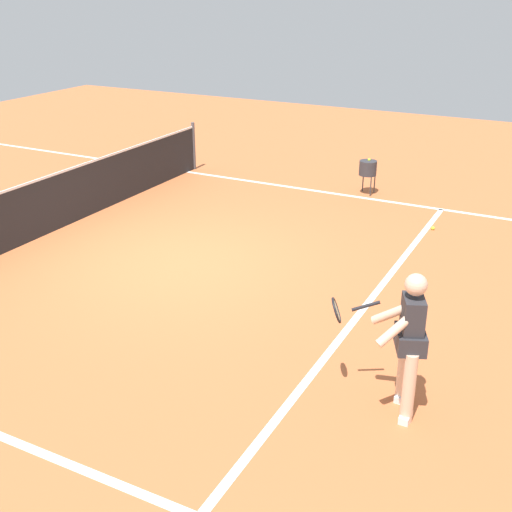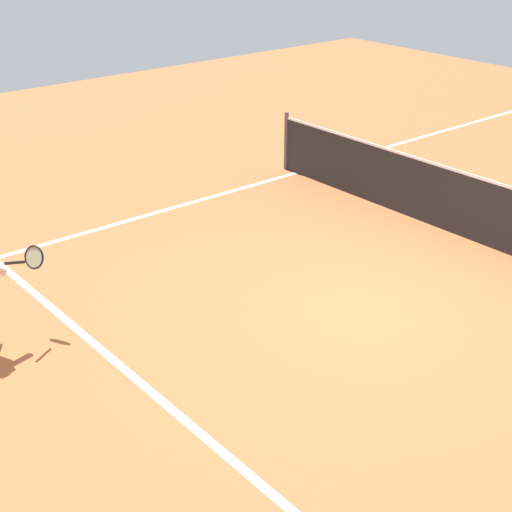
% 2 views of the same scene
% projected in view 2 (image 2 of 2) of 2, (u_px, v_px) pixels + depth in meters
% --- Properties ---
extents(ground_plane, '(27.91, 27.91, 0.00)m').
position_uv_depth(ground_plane, '(373.00, 308.00, 9.78)').
color(ground_plane, '#C66638').
extents(service_line_marking, '(8.89, 0.10, 0.01)m').
position_uv_depth(service_line_marking, '(164.00, 403.00, 7.97)').
color(service_line_marking, white).
rests_on(service_line_marking, ground).
extents(sideline_left_marking, '(0.10, 19.47, 0.01)m').
position_uv_depth(sideline_left_marking, '(176.00, 207.00, 12.88)').
color(sideline_left_marking, white).
rests_on(sideline_left_marking, ground).
extents(court_net, '(9.57, 0.08, 1.10)m').
position_uv_depth(court_net, '(504.00, 218.00, 11.11)').
color(court_net, '#4C4C51').
rests_on(court_net, ground).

